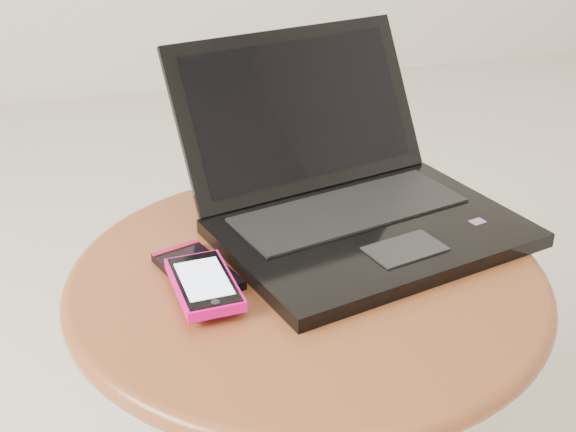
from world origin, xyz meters
name	(u,v)px	position (x,y,z in m)	size (l,w,h in m)	color
table	(306,337)	(-0.11, -0.11, 0.35)	(0.56, 0.56, 0.45)	brown
laptop	(350,195)	(-0.02, -0.01, 0.49)	(0.43, 0.43, 0.22)	black
phone_black	(197,271)	(-0.24, -0.08, 0.45)	(0.09, 0.13, 0.01)	black
phone_pink	(204,284)	(-0.24, -0.13, 0.46)	(0.07, 0.12, 0.01)	#EB047E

